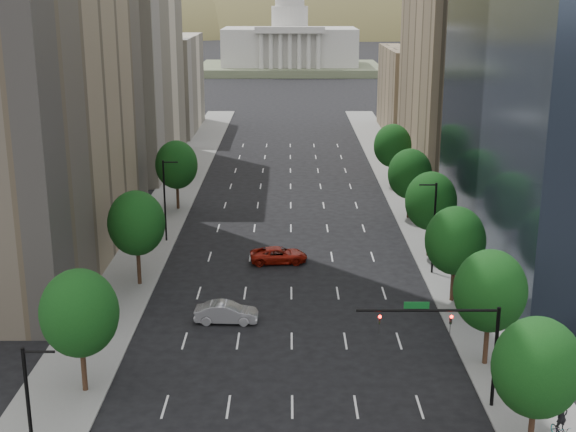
{
  "coord_description": "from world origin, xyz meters",
  "views": [
    {
      "loc": [
        -0.21,
        -15.5,
        26.08
      ],
      "look_at": [
        -0.3,
        47.29,
        8.0
      ],
      "focal_mm": 48.72,
      "sensor_mm": 36.0,
      "label": 1
    }
  ],
  "objects_px": {
    "car_red_far": "(279,255)",
    "cyclist": "(561,427)",
    "traffic_signal": "(458,334)",
    "capitol": "(290,46)",
    "car_silver": "(226,313)"
  },
  "relations": [
    {
      "from": "capitol",
      "to": "cyclist",
      "type": "bearing_deg",
      "value": -85.89
    },
    {
      "from": "traffic_signal",
      "to": "car_silver",
      "type": "height_order",
      "value": "traffic_signal"
    },
    {
      "from": "traffic_signal",
      "to": "car_silver",
      "type": "relative_size",
      "value": 1.76
    },
    {
      "from": "car_red_far",
      "to": "cyclist",
      "type": "height_order",
      "value": "cyclist"
    },
    {
      "from": "cyclist",
      "to": "car_silver",
      "type": "bearing_deg",
      "value": 126.3
    },
    {
      "from": "capitol",
      "to": "car_red_far",
      "type": "bearing_deg",
      "value": -90.37
    },
    {
      "from": "traffic_signal",
      "to": "capitol",
      "type": "height_order",
      "value": "capitol"
    },
    {
      "from": "car_silver",
      "to": "car_red_far",
      "type": "height_order",
      "value": "car_silver"
    },
    {
      "from": "capitol",
      "to": "car_silver",
      "type": "xyz_separation_m",
      "value": [
        -5.33,
        -206.14,
        -7.73
      ]
    },
    {
      "from": "car_red_far",
      "to": "cyclist",
      "type": "xyz_separation_m",
      "value": [
        17.34,
        -32.27,
        0.2
      ]
    },
    {
      "from": "traffic_signal",
      "to": "capitol",
      "type": "bearing_deg",
      "value": 92.74
    },
    {
      "from": "traffic_signal",
      "to": "cyclist",
      "type": "xyz_separation_m",
      "value": [
        5.57,
        -4.03,
        -4.18
      ]
    },
    {
      "from": "car_red_far",
      "to": "cyclist",
      "type": "distance_m",
      "value": 36.63
    },
    {
      "from": "car_silver",
      "to": "capitol",
      "type": "bearing_deg",
      "value": 0.35
    },
    {
      "from": "traffic_signal",
      "to": "cyclist",
      "type": "relative_size",
      "value": 3.63
    }
  ]
}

